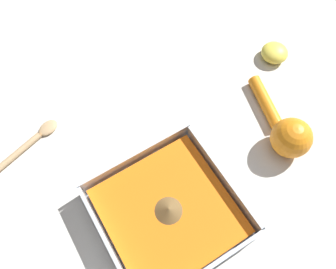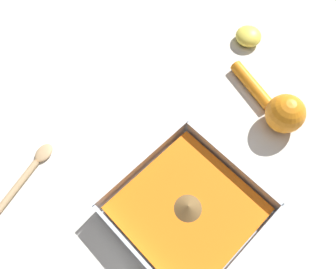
# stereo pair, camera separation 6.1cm
# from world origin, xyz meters

# --- Properties ---
(ground_plane) EXTENTS (4.00, 4.00, 0.00)m
(ground_plane) POSITION_xyz_m (0.00, 0.00, 0.00)
(ground_plane) COLOR beige
(square_dish) EXTENTS (0.23, 0.23, 0.05)m
(square_dish) POSITION_xyz_m (-0.03, -0.00, 0.02)
(square_dish) COLOR silver
(square_dish) RESTS_ON ground_plane
(lemon_squeezer) EXTENTS (0.09, 0.19, 0.08)m
(lemon_squeezer) POSITION_xyz_m (-0.29, -0.01, 0.03)
(lemon_squeezer) COLOR orange
(lemon_squeezer) RESTS_ON ground_plane
(lemon_half) EXTENTS (0.06, 0.06, 0.03)m
(lemon_half) POSITION_xyz_m (-0.41, -0.18, 0.02)
(lemon_half) COLOR #EFDB4C
(lemon_half) RESTS_ON ground_plane
(wooden_spoon) EXTENTS (0.19, 0.07, 0.01)m
(wooden_spoon) POSITION_xyz_m (0.15, -0.25, 0.01)
(wooden_spoon) COLOR tan
(wooden_spoon) RESTS_ON ground_plane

